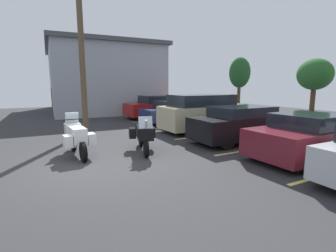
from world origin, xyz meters
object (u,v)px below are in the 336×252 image
motorcycle_second (143,134)px  car_champagne (205,113)px  car_black (244,124)px  car_navy (179,112)px  utility_pole (81,35)px  car_maroon (310,137)px  motorcycle_touring (77,136)px  car_red (158,107)px

motorcycle_second → car_champagne: (-2.40, 4.36, 0.30)m
motorcycle_second → car_black: 4.36m
car_navy → utility_pole: bearing=-81.2°
car_navy → car_maroon: 8.44m
motorcycle_second → car_black: size_ratio=0.45×
car_maroon → utility_pole: 10.22m
motorcycle_touring → car_navy: motorcycle_touring is taller
motorcycle_touring → car_red: 10.00m
motorcycle_touring → car_red: (-7.55, 6.55, 0.11)m
car_red → utility_pole: bearing=-56.3°
motorcycle_touring → car_black: (0.97, 6.49, 0.08)m
car_champagne → car_maroon: bearing=0.7°
motorcycle_touring → utility_pole: bearing=166.7°
car_champagne → car_black: bearing=-0.3°
car_red → car_champagne: 5.75m
motorcycle_second → utility_pole: utility_pole is taller
motorcycle_touring → car_red: car_red is taller
car_red → motorcycle_second: bearing=-28.4°
motorcycle_second → car_black: bearing=85.2°
car_navy → car_champagne: bearing=-2.2°
car_maroon → utility_pole: (-7.56, -5.67, 3.89)m
car_black → car_red: bearing=179.6°
motorcycle_second → car_black: car_black is taller
car_red → car_black: car_red is taller
car_red → car_champagne: (5.75, -0.04, 0.16)m
car_red → car_maroon: (11.32, 0.03, -0.07)m
car_navy → car_champagne: 2.88m
motorcycle_touring → car_black: car_black is taller
car_champagne → car_maroon: 5.58m
motorcycle_touring → car_maroon: bearing=60.2°
car_red → car_black: bearing=-0.4°
car_champagne → motorcycle_second: bearing=-61.1°
motorcycle_touring → car_maroon: (3.77, 6.57, 0.04)m
car_navy → utility_pole: size_ratio=0.54×
car_red → car_navy: size_ratio=1.01×
motorcycle_touring → car_champagne: size_ratio=0.45×
car_red → car_black: (8.52, -0.06, -0.03)m
motorcycle_touring → motorcycle_second: bearing=74.4°
motorcycle_touring → car_navy: (-4.68, 6.61, 0.02)m
car_black → car_maroon: bearing=1.7°
motorcycle_touring → car_black: size_ratio=0.45×
car_navy → car_red: bearing=-178.6°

